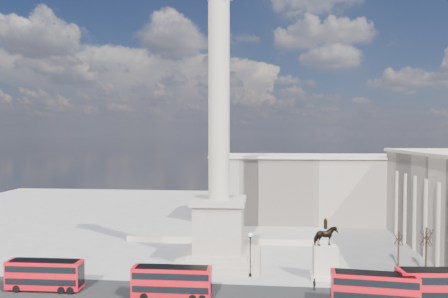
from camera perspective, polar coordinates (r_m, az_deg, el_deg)
name	(u,v)px	position (r m, az deg, el deg)	size (l,w,h in m)	color
ground	(216,271)	(66.48, -1.20, -17.02)	(180.00, 180.00, 0.00)	#9C9994
asphalt_road	(244,298)	(56.78, 2.93, -20.44)	(120.00, 9.00, 0.01)	#262626
nelsons_column	(219,186)	(68.36, -0.72, -5.35)	(14.00, 14.00, 49.85)	#B1A494
balustrade_wall	(225,241)	(81.54, 0.12, -13.00)	(40.00, 0.60, 1.10)	beige
building_northeast	(312,187)	(104.08, 12.43, -5.39)	(51.00, 17.00, 16.60)	beige
red_bus_a	(45,275)	(63.40, -24.18, -16.04)	(10.52, 2.67, 4.25)	red
red_bus_b	(172,282)	(56.12, -7.38, -18.29)	(10.54, 2.62, 4.26)	red
red_bus_c	(374,289)	(56.69, 20.70, -18.18)	(10.73, 3.36, 4.28)	red
red_bus_d	(444,287)	(60.36, 28.94, -16.85)	(11.61, 3.46, 4.64)	red
victorian_lamp	(250,251)	(62.99, 3.78, -14.32)	(0.58, 0.58, 6.76)	black
equestrian_statue	(325,257)	(64.45, 14.26, -14.71)	(4.44, 3.33, 9.13)	beige
bare_tree_near	(426,236)	(69.79, 26.94, -11.02)	(1.80, 1.80, 7.88)	#332319
bare_tree_mid	(399,238)	(72.36, 23.67, -11.57)	(1.64, 1.64, 6.21)	#332319
bare_tree_far	(433,232)	(77.58, 27.71, -10.49)	(1.61, 1.61, 6.58)	#332319
pedestrian_walking	(360,284)	(61.75, 18.92, -17.77)	(0.66, 0.43, 1.81)	black
pedestrian_crossing	(314,284)	(60.16, 12.79, -18.32)	(0.98, 0.41, 1.67)	black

